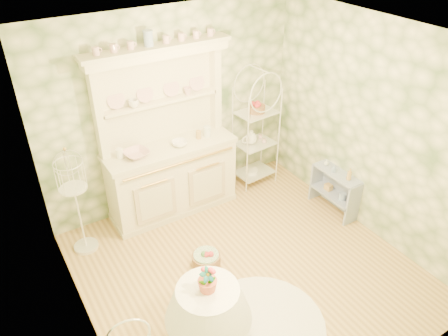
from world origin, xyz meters
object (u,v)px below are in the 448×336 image
birdcage_stand (77,204)px  floor_basket (206,259)px  side_shelf (334,193)px  bakers_rack (256,125)px  round_table (209,319)px  kitchen_dresser (169,137)px

birdcage_stand → floor_basket: birdcage_stand is taller
side_shelf → bakers_rack: bearing=117.4°
round_table → birdcage_stand: size_ratio=0.45×
bakers_rack → floor_basket: (-1.55, -1.23, -0.83)m
kitchen_dresser → bakers_rack: (1.37, -0.01, -0.20)m
round_table → floor_basket: size_ratio=1.71×
side_shelf → birdcage_stand: 3.37m
side_shelf → birdcage_stand: bearing=165.9°
side_shelf → floor_basket: side_shelf is taller
kitchen_dresser → bakers_rack: kitchen_dresser is taller
floor_basket → bakers_rack: bearing=38.5°
birdcage_stand → floor_basket: bearing=-44.1°
bakers_rack → birdcage_stand: bakers_rack is taller
kitchen_dresser → birdcage_stand: kitchen_dresser is taller
side_shelf → floor_basket: 2.07m
kitchen_dresser → birdcage_stand: size_ratio=1.69×
round_table → birdcage_stand: bearing=108.1°
floor_basket → side_shelf: bearing=1.2°
birdcage_stand → bakers_rack: bearing=3.2°
round_table → birdcage_stand: birdcage_stand is taller
kitchen_dresser → floor_basket: (-0.18, -1.24, -1.03)m
side_shelf → round_table: size_ratio=1.10×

